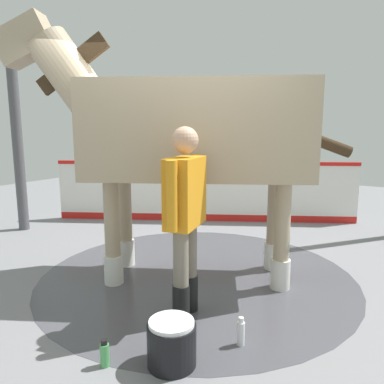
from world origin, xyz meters
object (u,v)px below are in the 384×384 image
Objects in this scene: horse at (185,132)px; wash_bucket at (172,343)px; bottle_shampoo at (241,332)px; handler at (185,211)px; bottle_spray at (105,354)px.

wash_bucket is at bearing 91.50° from horse.
wash_bucket is 1.51× the size of bottle_shampoo.
horse is at bearing 110.48° from handler.
handler is 4.78× the size of wash_bucket.
bottle_shampoo is at bearing 112.17° from horse.
bottle_spray is at bearing 75.58° from horse.
bottle_shampoo is at bearing 56.20° from wash_bucket.
horse is 1.11m from handler.
horse is 2.14m from wash_bucket.
handler is at bearing 114.79° from wash_bucket.
horse is 2.05× the size of handler.
bottle_shampoo is at bearing -27.21° from handler.
horse reaches higher than wash_bucket.
bottle_spray is (0.39, -1.65, -1.50)m from horse.
wash_bucket is at bearing 33.98° from bottle_spray.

